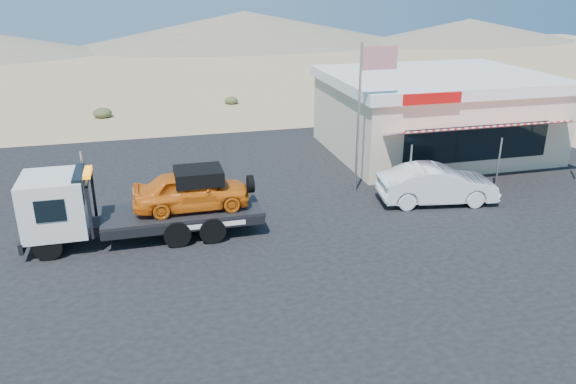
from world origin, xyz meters
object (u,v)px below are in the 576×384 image
tow_truck (138,201)px  jerky_store (434,113)px  white_sedan (437,184)px  flagpole (365,101)px

tow_truck → jerky_store: jerky_store is taller
tow_truck → white_sedan: 11.28m
flagpole → jerky_store: bearing=38.8°
white_sedan → jerky_store: jerky_store is taller
tow_truck → flagpole: (8.87, 2.33, 2.39)m
tow_truck → flagpole: bearing=14.7°
flagpole → white_sedan: bearing=-39.6°
white_sedan → flagpole: 4.30m
white_sedan → jerky_store: 7.29m
tow_truck → flagpole: flagpole is taller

